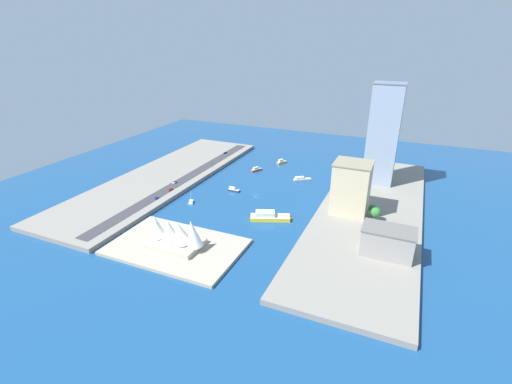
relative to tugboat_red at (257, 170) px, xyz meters
The scene contains 21 objects.
ground_plane 55.69m from the tugboat_red, 112.85° to the left, with size 440.00×440.00×0.00m, color navy.
quay_west 122.83m from the tugboat_red, 155.31° to the left, with size 70.00×240.00×3.28m, color gray.
quay_east 85.47m from the tugboat_red, 36.89° to the left, with size 70.00×240.00×3.28m, color gray.
peninsula_point 145.57m from the tugboat_red, 93.93° to the left, with size 79.12×50.68×2.00m, color #A89E89.
road_strip 68.97m from the tugboat_red, 48.08° to the left, with size 10.57×228.00×0.15m, color #38383D.
tugboat_red is the anchor object (origin of this frame).
ferry_yellow_fast 99.79m from the tugboat_red, 118.62° to the left, with size 29.60×18.42×6.20m.
yacht_sleek_gray 46.86m from the tugboat_red, behind, with size 15.39×12.97×3.50m.
patrol_launch_navy 52.11m from the tugboat_red, 92.00° to the left, with size 11.15×3.99×3.44m.
water_taxi_orange 34.46m from the tugboat_red, 114.11° to the right, with size 8.67×11.19×4.30m.
sailboat_small_white 88.02m from the tugboat_red, 78.47° to the left, with size 5.86×8.28×10.15m.
office_block_beige 115.80m from the tugboat_red, 148.94° to the left, with size 25.48×23.36×36.90m.
tower_tall_glass 117.76m from the tugboat_red, behind, with size 24.90×19.06×82.60m.
carpark_squat_concrete 166.18m from the tugboat_red, 140.31° to the left, with size 29.45×17.66×16.47m.
suv_black 56.80m from the tugboat_red, 30.21° to the right, with size 2.14×4.47×1.42m.
van_white 80.09m from the tugboat_red, 52.90° to the left, with size 1.87×4.82×1.59m.
hatchback_blue 105.52m from the tugboat_red, 66.34° to the left, with size 1.93×4.38×1.54m.
pickup_red 89.34m from the tugboat_red, 61.57° to the left, with size 1.96×4.95×1.57m.
traffic_light_waterfront 42.70m from the tugboat_red, 21.80° to the left, with size 0.36×0.36×6.50m.
opera_landmark 145.82m from the tugboat_red, 93.99° to the left, with size 38.16×21.53×19.91m.
park_tree_cluster 132.60m from the tugboat_red, 150.97° to the left, with size 9.22×12.59×9.90m.
Camera 1 is at (-108.83, 247.81, 119.19)m, focal length 25.47 mm.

